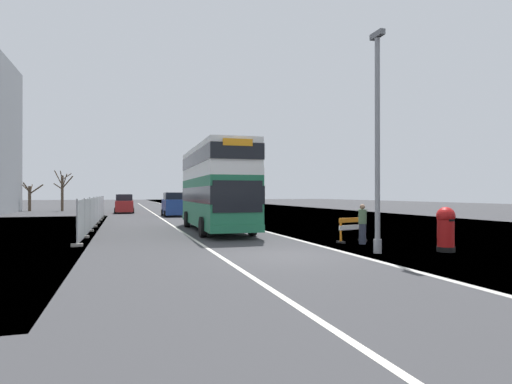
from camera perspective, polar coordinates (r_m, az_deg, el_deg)
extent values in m
cube|color=#38383A|center=(14.74, 3.52, -8.69)|extent=(140.00, 280.00, 0.10)
cube|color=#B2AFA8|center=(15.76, 11.90, -7.96)|extent=(0.24, 196.00, 0.01)
cube|color=silver|center=(14.14, -4.42, -8.86)|extent=(0.16, 168.00, 0.01)
cube|color=#1E6B47|center=(24.41, -5.45, -1.29)|extent=(2.74, 10.91, 2.62)
cube|color=white|center=(24.43, -5.45, 2.25)|extent=(2.74, 10.91, 0.40)
cube|color=white|center=(24.48, -5.45, 4.31)|extent=(2.71, 10.80, 1.36)
cube|color=black|center=(24.40, -5.45, -0.37)|extent=(2.77, 11.02, 0.84)
cube|color=black|center=(24.48, -5.45, 4.31)|extent=(2.75, 10.96, 0.75)
cube|color=black|center=(19.08, -2.44, -0.61)|extent=(2.29, 0.11, 1.44)
cube|color=orange|center=(19.21, -2.44, 6.67)|extent=(1.37, 0.09, 0.32)
cube|color=#1E6B47|center=(24.45, -5.45, -3.94)|extent=(2.77, 11.02, 0.36)
cylinder|color=black|center=(20.94, -7.12, -4.65)|extent=(0.32, 1.01, 1.00)
cylinder|color=black|center=(21.47, -0.51, -4.54)|extent=(0.32, 1.01, 1.00)
cylinder|color=black|center=(27.21, -9.19, -3.62)|extent=(0.32, 1.01, 1.00)
cylinder|color=black|center=(27.62, -4.04, -3.57)|extent=(0.32, 1.01, 1.00)
cylinder|color=gray|center=(15.85, 15.92, 5.99)|extent=(0.18, 0.18, 7.67)
cube|color=slate|center=(16.74, 15.90, 19.57)|extent=(0.20, 0.70, 0.20)
cylinder|color=gray|center=(15.87, 15.93, -6.98)|extent=(0.29, 0.29, 0.50)
cylinder|color=black|center=(17.16, 24.03, -6.99)|extent=(0.64, 0.64, 0.18)
cylinder|color=#B71414|center=(17.10, 24.02, -4.82)|extent=(0.59, 0.59, 1.13)
sphere|color=#B71414|center=(17.06, 24.02, -2.94)|extent=(0.66, 0.66, 0.66)
cube|color=black|center=(16.84, 24.71, -3.45)|extent=(0.22, 0.03, 0.07)
cube|color=orange|center=(19.14, 12.70, -3.67)|extent=(1.47, 0.51, 0.20)
cube|color=white|center=(19.16, 12.70, -4.62)|extent=(1.47, 0.51, 0.20)
cube|color=orange|center=(18.69, 11.26, -5.24)|extent=(0.09, 0.09, 0.97)
cube|color=black|center=(18.73, 11.26, -6.59)|extent=(0.26, 0.46, 0.08)
cube|color=orange|center=(19.67, 14.06, -4.98)|extent=(0.09, 0.09, 0.97)
cube|color=black|center=(19.72, 14.06, -6.27)|extent=(0.26, 0.46, 0.08)
cube|color=#A8AAAD|center=(20.24, -22.35, -3.50)|extent=(0.04, 3.26, 1.81)
cube|color=#A8AAAD|center=(23.62, -21.63, -3.03)|extent=(0.04, 3.26, 1.81)
cube|color=#A8AAAD|center=(27.01, -21.09, -2.67)|extent=(0.04, 3.26, 1.81)
cube|color=#A8AAAD|center=(30.40, -20.67, -2.39)|extent=(0.04, 3.26, 1.81)
cube|color=#A8AAAD|center=(33.79, -20.34, -2.17)|extent=(0.04, 3.26, 1.81)
cube|color=#A8AAAD|center=(37.19, -20.06, -1.99)|extent=(0.04, 3.26, 1.81)
cube|color=#A8AAAD|center=(40.58, -19.84, -1.84)|extent=(0.04, 3.26, 1.81)
cylinder|color=#939699|center=(18.55, -22.81, -3.80)|extent=(0.06, 0.06, 1.91)
cube|color=gray|center=(18.62, -22.81, -6.55)|extent=(0.44, 0.20, 0.12)
cylinder|color=#939699|center=(21.93, -21.96, -3.25)|extent=(0.06, 0.06, 1.91)
cube|color=gray|center=(21.99, -21.96, -5.58)|extent=(0.44, 0.20, 0.12)
cylinder|color=#939699|center=(25.31, -21.34, -2.84)|extent=(0.06, 0.06, 1.91)
cube|color=gray|center=(25.37, -21.34, -4.86)|extent=(0.44, 0.20, 0.12)
cylinder|color=#939699|center=(28.70, -20.87, -2.52)|extent=(0.06, 0.06, 1.91)
cube|color=gray|center=(28.75, -20.87, -4.31)|extent=(0.44, 0.20, 0.12)
cylinder|color=#939699|center=(32.10, -20.50, -2.28)|extent=(0.06, 0.06, 1.91)
cube|color=gray|center=(32.14, -20.50, -3.87)|extent=(0.44, 0.20, 0.12)
cylinder|color=#939699|center=(35.49, -20.19, -2.08)|extent=(0.06, 0.06, 1.91)
cube|color=gray|center=(35.53, -20.20, -3.52)|extent=(0.44, 0.20, 0.12)
cylinder|color=#939699|center=(38.88, -19.95, -1.91)|extent=(0.06, 0.06, 1.91)
cube|color=gray|center=(38.92, -19.95, -3.23)|extent=(0.44, 0.20, 0.12)
cylinder|color=#939699|center=(42.28, -19.74, -1.78)|extent=(0.06, 0.06, 1.91)
cube|color=gray|center=(42.31, -19.74, -2.99)|extent=(0.44, 0.20, 0.12)
cube|color=navy|center=(40.69, -10.99, -1.96)|extent=(1.79, 4.40, 1.39)
cube|color=black|center=(40.67, -10.99, -0.52)|extent=(1.65, 2.42, 0.64)
cylinder|color=black|center=(42.17, -9.98, -2.68)|extent=(0.20, 0.60, 0.60)
cylinder|color=black|center=(41.98, -12.41, -2.69)|extent=(0.20, 0.60, 0.60)
cylinder|color=black|center=(39.47, -9.48, -2.85)|extent=(0.20, 0.60, 0.60)
cylinder|color=black|center=(39.27, -12.07, -2.86)|extent=(0.20, 0.60, 0.60)
cube|color=maroon|center=(48.55, -17.20, -1.80)|extent=(1.83, 4.29, 1.17)
cube|color=black|center=(48.54, -17.20, -0.71)|extent=(1.68, 2.36, 0.67)
cylinder|color=black|center=(49.91, -16.16, -2.29)|extent=(0.20, 0.60, 0.60)
cylinder|color=black|center=(49.90, -18.26, -2.29)|extent=(0.20, 0.60, 0.60)
cylinder|color=black|center=(47.25, -16.09, -2.41)|extent=(0.20, 0.60, 0.60)
cylinder|color=black|center=(47.25, -18.31, -2.41)|extent=(0.20, 0.60, 0.60)
cube|color=black|center=(57.95, -17.10, -1.55)|extent=(1.87, 4.50, 1.15)
cube|color=black|center=(57.94, -17.10, -0.64)|extent=(1.72, 2.47, 0.70)
cylinder|color=black|center=(59.37, -16.21, -1.95)|extent=(0.20, 0.60, 0.60)
cylinder|color=black|center=(59.36, -18.01, -1.95)|extent=(0.20, 0.60, 0.60)
cylinder|color=black|center=(56.58, -16.15, -2.04)|extent=(0.20, 0.60, 0.60)
cylinder|color=black|center=(56.58, -18.05, -2.04)|extent=(0.20, 0.60, 0.60)
cylinder|color=#4C3D2D|center=(57.07, -24.47, -0.14)|extent=(0.31, 0.31, 4.34)
cylinder|color=#4C3D2D|center=(56.91, -23.87, 1.21)|extent=(1.35, 0.39, 1.60)
cylinder|color=#4C3D2D|center=(57.39, -23.95, 1.91)|extent=(1.05, 0.79, 0.87)
cylinder|color=#4C3D2D|center=(57.61, -24.45, 0.91)|extent=(0.26, 1.17, 1.29)
cylinder|color=#4C3D2D|center=(57.51, -24.89, 1.70)|extent=(1.11, 0.85, 1.92)
cylinder|color=#4C3D2D|center=(56.86, -24.93, 0.69)|extent=(0.99, 0.69, 0.77)
cylinder|color=#4C3D2D|center=(56.36, -24.57, 1.98)|extent=(0.14, 1.59, 1.17)
cylinder|color=#4C3D2D|center=(56.33, -24.21, 1.32)|extent=(0.81, 1.56, 1.78)
cylinder|color=#4C3D2D|center=(58.53, -28.00, -0.78)|extent=(0.35, 0.35, 3.01)
cylinder|color=#4C3D2D|center=(58.28, -27.29, 0.33)|extent=(1.65, 0.41, 1.28)
cylinder|color=#4C3D2D|center=(59.29, -27.86, 0.20)|extent=(0.12, 1.63, 1.50)
cylinder|color=#4C3D2D|center=(58.62, -28.44, 0.50)|extent=(1.01, 0.13, 1.08)
cylinder|color=#4C3D2D|center=(57.72, -28.32, 0.56)|extent=(0.51, 1.82, 1.15)
cylinder|color=#2D3342|center=(18.53, 14.04, -5.46)|extent=(0.29, 0.29, 0.85)
cylinder|color=#51704C|center=(18.48, 14.03, -3.21)|extent=(0.34, 0.34, 0.60)
sphere|color=#937056|center=(18.46, 14.03, -1.93)|extent=(0.22, 0.22, 0.22)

